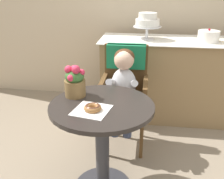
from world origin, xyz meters
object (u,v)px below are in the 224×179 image
object	(u,v)px
round_layer_cake	(209,36)
flower_vase	(75,81)
cafe_table	(102,131)
donut_front	(93,108)
tiered_cake_stand	(147,22)
seated_child	(123,82)
wicker_chair	(125,80)

from	to	relation	value
round_layer_cake	flower_vase	bearing A→B (deg)	-134.42
cafe_table	flower_vase	world-z (taller)	flower_vase
donut_front	round_layer_cake	size ratio (longest dim) A/B	0.52
flower_vase	round_layer_cake	world-z (taller)	round_layer_cake
cafe_table	tiered_cake_stand	xyz separation A→B (m)	(0.27, 1.30, 0.58)
donut_front	flower_vase	bearing A→B (deg)	128.52
seated_child	round_layer_cake	world-z (taller)	round_layer_cake
donut_front	wicker_chair	bearing A→B (deg)	80.32
wicker_chair	seated_child	size ratio (longest dim) A/B	1.31
donut_front	round_layer_cake	distance (m)	1.66
round_layer_cake	wicker_chair	bearing A→B (deg)	-145.41
donut_front	flower_vase	xyz separation A→B (m)	(-0.17, 0.22, 0.09)
tiered_cake_stand	seated_child	bearing A→B (deg)	-102.97
flower_vase	donut_front	bearing A→B (deg)	-51.48
cafe_table	donut_front	distance (m)	0.26
tiered_cake_stand	wicker_chair	bearing A→B (deg)	-106.17
seated_child	tiered_cake_stand	xyz separation A→B (m)	(0.17, 0.76, 0.41)
cafe_table	flower_vase	bearing A→B (deg)	151.19
tiered_cake_stand	round_layer_cake	xyz separation A→B (m)	(0.63, -0.05, -0.13)
cafe_table	tiered_cake_stand	bearing A→B (deg)	78.29
seated_child	tiered_cake_stand	bearing A→B (deg)	77.03
cafe_table	round_layer_cake	size ratio (longest dim) A/B	3.29
cafe_table	seated_child	world-z (taller)	seated_child
donut_front	tiered_cake_stand	xyz separation A→B (m)	(0.31, 1.40, 0.34)
flower_vase	tiered_cake_stand	xyz separation A→B (m)	(0.48, 1.18, 0.25)
cafe_table	round_layer_cake	xyz separation A→B (m)	(0.90, 1.25, 0.45)
seated_child	tiered_cake_stand	size ratio (longest dim) A/B	2.42
wicker_chair	flower_vase	size ratio (longest dim) A/B	3.95
seated_child	donut_front	world-z (taller)	seated_child
donut_front	flower_vase	size ratio (longest dim) A/B	0.48
flower_vase	round_layer_cake	distance (m)	1.60
cafe_table	donut_front	bearing A→B (deg)	-112.44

